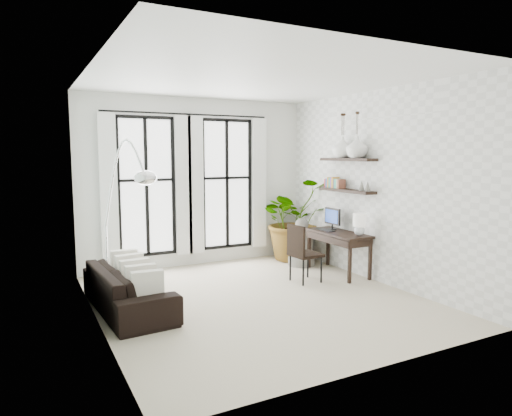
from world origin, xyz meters
TOP-DOWN VIEW (x-y plane):
  - floor at (0.00, 0.00)m, footprint 5.00×5.00m
  - ceiling at (0.00, 0.00)m, footprint 5.00×5.00m
  - wall_left at (-2.25, 0.00)m, footprint 0.00×5.00m
  - wall_right at (2.25, 0.00)m, footprint 0.00×5.00m
  - wall_back at (0.00, 2.50)m, footprint 4.50×0.00m
  - windows at (-0.20, 2.43)m, footprint 3.26×0.13m
  - wall_shelves at (2.11, 0.65)m, footprint 0.25×1.30m
  - sofa at (-1.80, 0.44)m, footprint 0.93×2.10m
  - throw_pillows at (-1.70, 0.44)m, footprint 0.40×1.52m
  - plant at (1.88, 1.97)m, footprint 1.52×1.32m
  - desk at (1.95, 0.57)m, footprint 0.55×1.29m
  - desk_chair at (1.07, 0.47)m, footprint 0.49×0.49m
  - arc_lamp at (-1.70, 0.96)m, footprint 0.73×1.30m
  - buddha at (1.73, 1.47)m, footprint 0.52×0.52m
  - vase_a at (2.11, 0.37)m, footprint 0.37×0.37m
  - vase_b at (2.11, 0.77)m, footprint 0.37×0.37m

SIDE VIEW (x-z plane):
  - floor at x=0.00m, z-range 0.00..0.00m
  - sofa at x=-1.80m, z-range 0.00..0.60m
  - buddha at x=1.73m, z-range -0.07..0.86m
  - throw_pillows at x=-1.70m, z-range 0.30..0.70m
  - desk_chair at x=1.07m, z-range 0.07..1.05m
  - desk at x=1.95m, z-range 0.14..1.29m
  - plant at x=1.88m, z-range 0.00..1.66m
  - windows at x=-0.20m, z-range 0.24..2.88m
  - wall_left at x=-2.25m, z-range -0.90..4.10m
  - wall_right at x=2.25m, z-range -0.90..4.10m
  - wall_back at x=0.00m, z-range -0.65..3.85m
  - wall_shelves at x=2.11m, z-range 1.43..2.03m
  - arc_lamp at x=-1.70m, z-range 0.64..3.00m
  - vase_a at x=2.11m, z-range 2.07..2.46m
  - vase_b at x=2.11m, z-range 2.07..2.46m
  - ceiling at x=0.00m, z-range 3.20..3.20m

